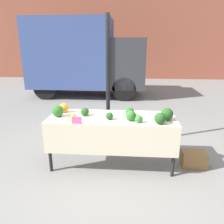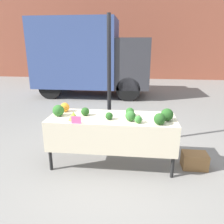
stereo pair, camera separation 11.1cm
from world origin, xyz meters
name	(u,v)px [view 1 (the left image)]	position (x,y,z in m)	size (l,w,h in m)	color
ground_plane	(112,163)	(0.00, 0.00, 0.00)	(40.00, 40.00, 0.00)	gray
building_facade	(125,29)	(0.00, 9.65, 2.70)	(16.00, 0.60, 5.39)	brown
tent_pole	(108,86)	(-0.12, 0.60, 1.19)	(0.07, 0.07, 2.39)	black
parked_truck	(84,56)	(-1.43, 4.99, 1.46)	(4.17, 1.90, 2.77)	#384C84
market_table	(112,125)	(0.00, -0.06, 0.71)	(1.98, 0.74, 0.81)	beige
orange_cauliflower	(64,108)	(-0.82, 0.18, 0.89)	(0.15, 0.15, 0.15)	orange
romanesco_head	(74,116)	(-0.56, -0.21, 0.88)	(0.16, 0.16, 0.13)	#93B238
broccoli_head_0	(139,119)	(0.41, -0.23, 0.87)	(0.11, 0.11, 0.11)	#387533
broccoli_head_1	(58,111)	(-0.84, -0.05, 0.90)	(0.18, 0.18, 0.18)	#2D6628
broccoli_head_2	(85,112)	(-0.43, 0.02, 0.88)	(0.13, 0.13, 0.13)	#23511E
broccoli_head_3	(160,118)	(0.70, -0.26, 0.89)	(0.17, 0.17, 0.17)	#23511E
broccoli_head_4	(130,112)	(0.28, 0.08, 0.88)	(0.13, 0.13, 0.13)	#285B23
broccoli_head_5	(167,114)	(0.83, -0.08, 0.91)	(0.19, 0.19, 0.19)	#23511E
broccoli_head_6	(131,116)	(0.29, -0.15, 0.89)	(0.15, 0.15, 0.15)	#336B2D
broccoli_head_7	(109,116)	(-0.03, -0.13, 0.87)	(0.11, 0.11, 0.11)	#23511E
price_sign	(77,120)	(-0.48, -0.36, 0.87)	(0.14, 0.01, 0.11)	#F45B9E
produce_crate	(194,159)	(1.32, 0.00, 0.13)	(0.39, 0.26, 0.25)	olive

